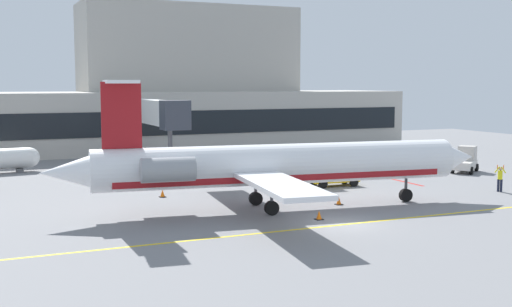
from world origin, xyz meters
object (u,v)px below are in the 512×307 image
at_px(regional_jet, 273,165).
at_px(marshaller, 500,178).
at_px(pushback_tractor, 329,175).
at_px(fuel_tank, 3,159).
at_px(baggage_tug, 466,161).

distance_m(regional_jet, marshaller, 18.73).
bearing_deg(pushback_tractor, fuel_tank, 141.09).
bearing_deg(pushback_tractor, baggage_tug, 7.69).
height_order(regional_jet, pushback_tractor, regional_jet).
bearing_deg(baggage_tug, fuel_tank, 156.91).
bearing_deg(marshaller, pushback_tractor, 144.08).
bearing_deg(fuel_tank, marshaller, -38.01).
xyz_separation_m(fuel_tank, marshaller, (33.65, -26.30, -0.22)).
height_order(fuel_tank, marshaller, fuel_tank).
distance_m(baggage_tug, pushback_tractor, 15.93).
xyz_separation_m(regional_jet, pushback_tractor, (8.22, 6.78, -2.01)).
xyz_separation_m(baggage_tug, fuel_tank, (-39.03, 16.64, 0.22)).
distance_m(regional_jet, baggage_tug, 25.67).
height_order(pushback_tractor, fuel_tank, fuel_tank).
bearing_deg(marshaller, regional_jet, 177.68).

